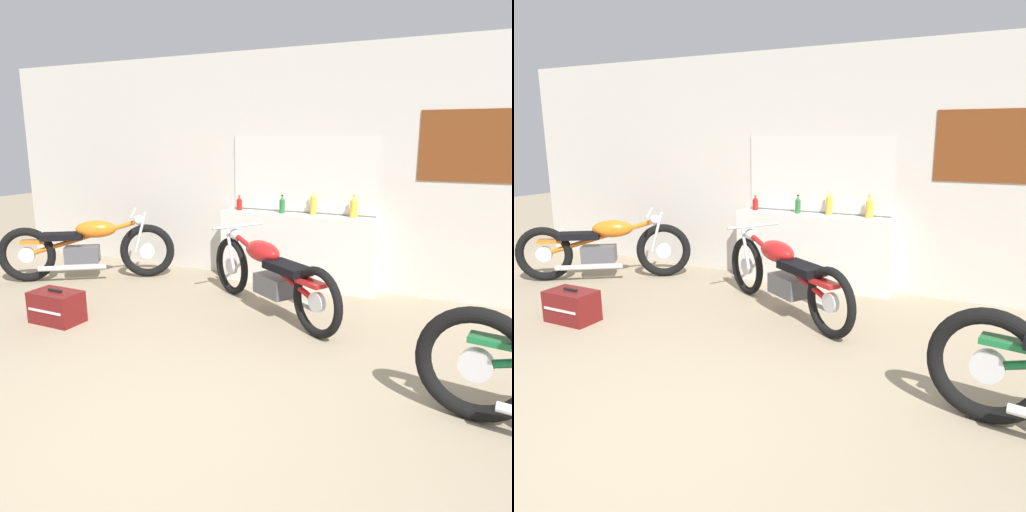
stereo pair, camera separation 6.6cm
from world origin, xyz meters
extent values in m
plane|color=gray|center=(0.00, 0.00, 0.00)|extent=(24.00, 24.00, 0.00)
cube|color=beige|center=(0.00, 3.64, 1.40)|extent=(10.00, 0.06, 2.80)
cube|color=silver|center=(-0.36, 3.60, 1.35)|extent=(1.77, 0.01, 0.84)
cube|color=beige|center=(-0.36, 3.60, 1.35)|extent=(1.83, 0.01, 0.90)
cube|color=brown|center=(1.51, 3.60, 1.70)|extent=(1.10, 0.01, 0.74)
cube|color=silver|center=(-0.36, 3.46, 0.44)|extent=(1.97, 0.28, 0.88)
cylinder|color=maroon|center=(-1.15, 3.48, 0.95)|extent=(0.07, 0.07, 0.13)
cone|color=maroon|center=(-1.15, 3.48, 1.04)|extent=(0.06, 0.06, 0.04)
cylinder|color=red|center=(-1.15, 3.48, 1.06)|extent=(0.03, 0.03, 0.01)
cylinder|color=#23662D|center=(-0.56, 3.46, 0.96)|extent=(0.07, 0.07, 0.16)
cone|color=#23662D|center=(-0.56, 3.46, 1.07)|extent=(0.06, 0.06, 0.04)
cylinder|color=black|center=(-0.56, 3.46, 1.10)|extent=(0.03, 0.03, 0.02)
cylinder|color=gold|center=(-0.18, 3.50, 0.99)|extent=(0.07, 0.07, 0.21)
cone|color=gold|center=(-0.18, 3.50, 1.13)|extent=(0.06, 0.06, 0.06)
cylinder|color=silver|center=(-0.18, 3.50, 1.17)|extent=(0.03, 0.03, 0.02)
cylinder|color=gold|center=(0.31, 3.50, 0.98)|extent=(0.09, 0.09, 0.19)
cone|color=gold|center=(0.31, 3.50, 1.10)|extent=(0.07, 0.07, 0.05)
cylinder|color=gold|center=(0.31, 3.50, 1.14)|extent=(0.03, 0.03, 0.02)
torus|color=black|center=(-0.92, 2.82, 0.33)|extent=(0.60, 0.42, 0.66)
cylinder|color=silver|center=(-0.92, 2.82, 0.33)|extent=(0.19, 0.15, 0.19)
torus|color=black|center=(0.39, 2.00, 0.33)|extent=(0.60, 0.42, 0.66)
cylinder|color=silver|center=(0.39, 2.00, 0.33)|extent=(0.19, 0.15, 0.19)
cube|color=#4C4C51|center=(-0.20, 2.37, 0.31)|extent=(0.48, 0.42, 0.20)
cylinder|color=#B21919|center=(-0.20, 2.37, 0.52)|extent=(1.23, 0.79, 0.42)
ellipsoid|color=#B21919|center=(-0.37, 2.47, 0.63)|extent=(0.57, 0.48, 0.22)
cube|color=black|center=(0.00, 2.25, 0.55)|extent=(0.57, 0.48, 0.08)
cube|color=#B21919|center=(0.32, 2.05, 0.49)|extent=(0.34, 0.28, 0.04)
cylinder|color=silver|center=(-0.89, 2.72, 0.58)|extent=(0.17, 0.13, 0.48)
cylinder|color=silver|center=(-0.82, 2.83, 0.58)|extent=(0.17, 0.13, 0.48)
cylinder|color=silver|center=(-0.79, 2.73, 0.83)|extent=(0.36, 0.56, 0.03)
sphere|color=silver|center=(-0.84, 2.77, 0.73)|extent=(0.13, 0.13, 0.13)
cylinder|color=silver|center=(-0.03, 2.43, 0.18)|extent=(0.76, 0.50, 0.06)
torus|color=black|center=(-2.26, 2.99, 0.35)|extent=(0.63, 0.48, 0.69)
cylinder|color=silver|center=(-2.26, 2.99, 0.35)|extent=(0.20, 0.17, 0.19)
torus|color=black|center=(-3.48, 2.15, 0.35)|extent=(0.63, 0.48, 0.69)
cylinder|color=silver|center=(-3.48, 2.15, 0.35)|extent=(0.20, 0.17, 0.19)
cube|color=#4C4C51|center=(-2.93, 2.53, 0.33)|extent=(0.47, 0.42, 0.21)
cylinder|color=orange|center=(-2.93, 2.53, 0.54)|extent=(1.14, 0.81, 0.43)
ellipsoid|color=orange|center=(-2.77, 2.64, 0.65)|extent=(0.55, 0.48, 0.22)
cube|color=black|center=(-3.11, 2.40, 0.57)|extent=(0.55, 0.48, 0.08)
cube|color=orange|center=(-3.40, 2.20, 0.51)|extent=(0.32, 0.28, 0.04)
cylinder|color=silver|center=(-2.35, 3.00, 0.60)|extent=(0.17, 0.13, 0.49)
cylinder|color=silver|center=(-2.28, 2.90, 0.60)|extent=(0.17, 0.13, 0.49)
cylinder|color=silver|center=(-2.38, 2.91, 0.85)|extent=(0.39, 0.54, 0.03)
sphere|color=silver|center=(-2.33, 2.94, 0.75)|extent=(0.13, 0.13, 0.13)
cylinder|color=silver|center=(-2.93, 2.35, 0.19)|extent=(0.71, 0.52, 0.06)
torus|color=black|center=(1.75, 1.12, 0.38)|extent=(0.77, 0.21, 0.77)
cylinder|color=silver|center=(1.75, 1.12, 0.38)|extent=(0.22, 0.10, 0.21)
cube|color=#196B38|center=(1.84, 1.11, 0.56)|extent=(0.31, 0.18, 0.04)
cube|color=maroon|center=(-2.04, 1.26, 0.16)|extent=(0.49, 0.30, 0.31)
cube|color=silver|center=(-2.04, 1.10, 0.16)|extent=(0.42, 0.01, 0.02)
cube|color=black|center=(-2.04, 1.26, 0.33)|extent=(0.17, 0.02, 0.02)
camera|label=1|loc=(1.75, -2.10, 1.79)|focal=35.00mm
camera|label=2|loc=(1.81, -2.07, 1.79)|focal=35.00mm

